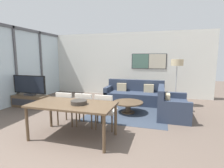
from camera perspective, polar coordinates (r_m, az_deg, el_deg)
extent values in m
plane|color=brown|center=(3.38, -19.66, -22.07)|extent=(24.00, 24.00, 0.00)
cube|color=silver|center=(7.97, 3.38, 6.41)|extent=(7.60, 0.06, 2.80)
cube|color=#2D2D33|center=(7.75, 11.91, 7.29)|extent=(1.48, 0.01, 0.65)
cube|color=#4C7060|center=(7.78, 9.24, 7.37)|extent=(0.70, 0.02, 0.61)
cube|color=beige|center=(7.72, 14.59, 7.20)|extent=(0.70, 0.02, 0.61)
cube|color=silver|center=(7.16, -29.04, 5.12)|extent=(0.02, 5.44, 2.80)
cube|color=#515156|center=(7.21, -29.67, 15.87)|extent=(0.07, 5.44, 0.10)
cube|color=#515156|center=(7.14, -28.87, 5.12)|extent=(0.07, 0.08, 2.80)
cube|color=#515156|center=(8.16, -22.10, 5.85)|extent=(0.07, 0.08, 2.80)
cube|color=#333D4C|center=(5.55, 5.24, -9.24)|extent=(2.34, 2.18, 0.01)
cube|color=brown|center=(6.75, -25.06, -5.03)|extent=(1.24, 0.46, 0.41)
cube|color=#2D2D33|center=(6.59, -26.40, -5.45)|extent=(1.14, 0.01, 0.22)
cube|color=#2D2D33|center=(6.71, -25.18, -3.13)|extent=(0.36, 0.20, 0.05)
cube|color=#2D2D33|center=(6.70, -25.22, -2.58)|extent=(0.06, 0.03, 0.08)
cube|color=black|center=(6.65, -25.38, -0.11)|extent=(1.28, 0.04, 0.62)
cube|color=black|center=(6.63, -25.51, -0.14)|extent=(1.19, 0.01, 0.56)
cube|color=#2D384C|center=(6.61, 7.22, -4.52)|extent=(2.16, 0.85, 0.42)
cube|color=#2D384C|center=(6.90, 7.71, -2.13)|extent=(2.16, 0.16, 0.85)
cube|color=#2D384C|center=(6.81, -1.19, -3.27)|extent=(0.14, 0.85, 0.60)
cube|color=#2D384C|center=(6.51, 16.06, -4.17)|extent=(0.14, 0.85, 0.60)
cube|color=#C6B289|center=(6.79, 3.20, -1.00)|extent=(0.36, 0.12, 0.30)
cube|color=#C6B289|center=(6.64, 11.91, -1.40)|extent=(0.36, 0.12, 0.30)
cube|color=#2D384C|center=(5.42, 19.22, -7.85)|extent=(0.85, 1.36, 0.42)
cube|color=#2D384C|center=(5.36, 15.61, -5.48)|extent=(0.16, 1.36, 0.85)
cube|color=#2D384C|center=(4.81, 19.63, -8.84)|extent=(0.85, 0.14, 0.60)
cube|color=#2D384C|center=(5.99, 18.98, -5.40)|extent=(0.85, 0.14, 0.60)
cube|color=#C6B289|center=(5.03, 17.68, -4.78)|extent=(0.12, 0.36, 0.30)
cylinder|color=brown|center=(5.55, 5.25, -9.13)|extent=(0.42, 0.42, 0.03)
cylinder|color=brown|center=(5.50, 5.27, -7.75)|extent=(0.17, 0.17, 0.31)
cylinder|color=brown|center=(5.46, 5.29, -5.98)|extent=(0.92, 0.92, 0.04)
cube|color=brown|center=(3.76, -12.80, -6.55)|extent=(1.78, 0.91, 0.04)
cylinder|color=brown|center=(4.04, -25.99, -11.73)|extent=(0.06, 0.06, 0.71)
cylinder|color=brown|center=(3.23, -2.63, -16.03)|extent=(0.06, 0.06, 0.71)
cylinder|color=brown|center=(4.61, -19.39, -8.84)|extent=(0.06, 0.06, 0.71)
cylinder|color=brown|center=(3.92, 1.16, -11.45)|extent=(0.06, 0.06, 0.71)
cube|color=beige|center=(4.68, -13.99, -7.50)|extent=(0.46, 0.46, 0.06)
cube|color=beige|center=(4.45, -15.42, -5.32)|extent=(0.42, 0.05, 0.40)
cylinder|color=brown|center=(4.69, -17.28, -10.50)|extent=(0.04, 0.04, 0.39)
cylinder|color=brown|center=(4.49, -12.93, -11.19)|extent=(0.04, 0.04, 0.39)
cylinder|color=brown|center=(5.01, -14.73, -9.16)|extent=(0.04, 0.04, 0.39)
cylinder|color=brown|center=(4.82, -10.59, -9.72)|extent=(0.04, 0.04, 0.39)
cube|color=beige|center=(4.47, -8.11, -8.10)|extent=(0.46, 0.46, 0.06)
cube|color=beige|center=(4.23, -9.32, -5.85)|extent=(0.42, 0.05, 0.40)
cylinder|color=brown|center=(4.45, -11.51, -11.31)|extent=(0.04, 0.04, 0.39)
cylinder|color=brown|center=(4.29, -6.67, -11.97)|extent=(0.04, 0.04, 0.39)
cylinder|color=brown|center=(4.79, -9.26, -9.81)|extent=(0.04, 0.04, 0.39)
cylinder|color=brown|center=(4.64, -4.72, -10.34)|extent=(0.04, 0.04, 0.39)
cube|color=beige|center=(4.28, -1.85, -8.78)|extent=(0.46, 0.46, 0.06)
cube|color=beige|center=(4.03, -2.77, -6.49)|extent=(0.42, 0.05, 0.40)
cylinder|color=brown|center=(4.24, -5.32, -12.22)|extent=(0.04, 0.04, 0.39)
cylinder|color=brown|center=(4.12, 0.00, -12.83)|extent=(0.04, 0.04, 0.39)
cylinder|color=brown|center=(4.59, -3.46, -10.54)|extent=(0.04, 0.04, 0.39)
cylinder|color=brown|center=(4.48, 1.46, -11.03)|extent=(0.04, 0.04, 0.39)
cylinder|color=#332D28|center=(3.66, -10.78, -5.90)|extent=(0.33, 0.33, 0.08)
torus|color=#332D28|center=(3.66, -10.79, -5.41)|extent=(0.33, 0.33, 0.02)
cylinder|color=#2D2D33|center=(6.64, 19.83, -6.65)|extent=(0.28, 0.28, 0.02)
cylinder|color=#B7B7BC|center=(6.50, 20.14, -0.55)|extent=(0.03, 0.03, 1.41)
cylinder|color=#C6B289|center=(6.43, 20.52, 6.62)|extent=(0.41, 0.41, 0.22)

